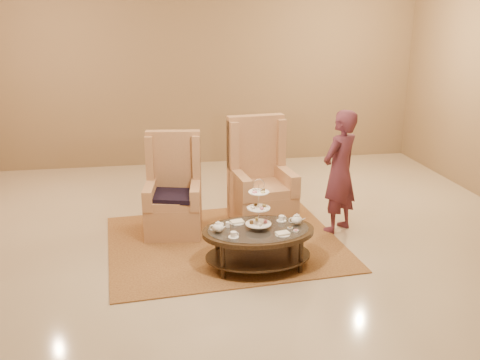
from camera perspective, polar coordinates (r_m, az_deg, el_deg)
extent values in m
plane|color=#C6B293|center=(6.29, -0.56, -7.82)|extent=(8.00, 8.00, 0.00)
cube|color=silver|center=(6.29, -0.56, -7.82)|extent=(8.00, 8.00, 0.02)
cube|color=#8D704D|center=(9.70, -4.43, 11.92)|extent=(8.00, 0.04, 3.50)
cube|color=#A07238|center=(6.55, -1.64, -6.67)|extent=(2.91, 2.49, 0.01)
cylinder|color=black|center=(5.63, -1.85, -8.76)|extent=(0.05, 0.05, 0.40)
cylinder|color=black|center=(5.79, 6.50, -8.10)|extent=(0.05, 0.05, 0.40)
cylinder|color=black|center=(6.02, -2.42, -6.93)|extent=(0.05, 0.05, 0.40)
cylinder|color=black|center=(6.17, 5.38, -6.37)|extent=(0.05, 0.05, 0.40)
cylinder|color=silver|center=(5.69, 2.00, -2.91)|extent=(0.01, 0.01, 0.50)
torus|color=silver|center=(5.61, 2.02, -0.52)|extent=(0.13, 0.01, 0.13)
cylinder|color=white|center=(5.76, 1.98, -4.68)|extent=(0.28, 0.28, 0.01)
cylinder|color=white|center=(5.70, 2.00, -3.00)|extent=(0.25, 0.25, 0.01)
cylinder|color=white|center=(5.64, 2.01, -1.29)|extent=(0.22, 0.22, 0.01)
cylinder|color=#CA6777|center=(5.77, 2.73, -4.43)|extent=(0.04, 0.04, 0.03)
cylinder|color=tan|center=(5.82, 1.83, -4.20)|extent=(0.04, 0.04, 0.03)
cylinder|color=brown|center=(5.74, 1.22, -4.53)|extent=(0.04, 0.04, 0.03)
cylinder|color=beige|center=(5.68, 2.13, -4.77)|extent=(0.04, 0.04, 0.03)
ellipsoid|color=tan|center=(5.72, 2.60, -2.70)|extent=(0.04, 0.04, 0.03)
ellipsoid|color=brown|center=(5.75, 1.67, -2.60)|extent=(0.04, 0.04, 0.03)
ellipsoid|color=beige|center=(5.66, 1.39, -2.92)|extent=(0.04, 0.04, 0.03)
ellipsoid|color=#CA6777|center=(5.63, 2.33, -3.03)|extent=(0.04, 0.04, 0.03)
cube|color=brown|center=(5.67, 2.44, -1.02)|extent=(0.05, 0.03, 0.02)
cube|color=beige|center=(5.67, 1.58, -1.01)|extent=(0.05, 0.03, 0.02)
cube|color=#CA6777|center=(5.59, 1.58, -1.29)|extent=(0.05, 0.03, 0.02)
cube|color=tan|center=(5.59, 2.46, -1.30)|extent=(0.05, 0.03, 0.02)
ellipsoid|color=white|center=(5.68, -2.35, -5.08)|extent=(0.12, 0.12, 0.10)
cylinder|color=white|center=(5.66, -2.36, -4.61)|extent=(0.06, 0.06, 0.01)
sphere|color=white|center=(5.66, -2.36, -4.49)|extent=(0.02, 0.02, 0.02)
cone|color=white|center=(5.69, -1.60, -4.98)|extent=(0.07, 0.02, 0.05)
torus|color=white|center=(5.67, -2.96, -5.11)|extent=(0.07, 0.01, 0.07)
ellipsoid|color=white|center=(5.91, 6.08, -4.25)|extent=(0.12, 0.12, 0.10)
cylinder|color=white|center=(5.89, 6.09, -3.80)|extent=(0.06, 0.06, 0.01)
sphere|color=white|center=(5.88, 6.10, -3.68)|extent=(0.02, 0.02, 0.02)
cone|color=white|center=(5.92, 6.78, -4.16)|extent=(0.07, 0.02, 0.05)
torus|color=white|center=(5.89, 5.51, -4.29)|extent=(0.07, 0.01, 0.07)
cylinder|color=white|center=(5.57, -0.70, -6.10)|extent=(0.11, 0.11, 0.01)
cylinder|color=white|center=(5.56, -0.70, -5.80)|extent=(0.06, 0.06, 0.05)
torus|color=white|center=(5.56, -0.31, -5.78)|extent=(0.04, 0.01, 0.04)
cylinder|color=white|center=(6.01, 4.44, -4.34)|extent=(0.11, 0.11, 0.01)
cylinder|color=white|center=(6.00, 4.45, -4.07)|extent=(0.06, 0.06, 0.05)
torus|color=white|center=(6.00, 4.80, -4.04)|extent=(0.04, 0.01, 0.04)
cylinder|color=white|center=(5.93, -0.31, -4.58)|extent=(0.16, 0.16, 0.01)
cube|color=beige|center=(5.93, -0.31, -4.46)|extent=(0.16, 0.13, 0.02)
cylinder|color=white|center=(5.65, 4.57, -5.81)|extent=(0.16, 0.16, 0.01)
cube|color=beige|center=(5.64, 4.57, -5.68)|extent=(0.16, 0.13, 0.02)
cylinder|color=white|center=(5.81, -1.32, -4.78)|extent=(0.04, 0.04, 0.06)
cylinder|color=white|center=(5.74, 5.98, -5.42)|extent=(0.06, 0.06, 0.01)
cylinder|color=#CA6777|center=(5.74, 5.99, -5.33)|extent=(0.04, 0.04, 0.01)
cylinder|color=white|center=(5.81, 5.37, -5.11)|extent=(0.06, 0.06, 0.01)
cylinder|color=brown|center=(5.81, 5.37, -5.02)|extent=(0.04, 0.04, 0.01)
cylinder|color=white|center=(5.89, -2.01, -4.72)|extent=(0.06, 0.06, 0.01)
cylinder|color=beige|center=(5.88, -2.01, -4.63)|extent=(0.04, 0.04, 0.01)
cube|color=tan|center=(6.81, -7.05, -4.03)|extent=(0.76, 0.76, 0.41)
cube|color=tan|center=(6.68, -7.17, -2.16)|extent=(0.65, 0.65, 0.10)
cube|color=tan|center=(6.93, -7.01, 0.12)|extent=(0.69, 0.22, 1.27)
cube|color=tan|center=(6.85, -9.56, 2.33)|extent=(0.12, 0.22, 0.58)
cube|color=tan|center=(6.80, -4.67, 2.40)|extent=(0.12, 0.22, 0.58)
cube|color=tan|center=(6.68, -9.60, -1.56)|extent=(0.19, 0.62, 0.25)
cube|color=tan|center=(6.63, -4.76, -1.50)|extent=(0.19, 0.62, 0.25)
cube|color=black|center=(6.63, -7.21, -1.69)|extent=(0.64, 0.61, 0.06)
cube|color=tan|center=(7.05, 2.37, -2.95)|extent=(0.83, 0.83, 0.45)
cube|color=tan|center=(6.91, 2.54, -0.93)|extent=(0.71, 0.71, 0.11)
cube|color=tan|center=(7.18, 1.63, 1.43)|extent=(0.77, 0.23, 1.40)
cube|color=tan|center=(6.97, -0.77, 3.68)|extent=(0.13, 0.25, 0.65)
cube|color=tan|center=(7.16, 4.23, 4.02)|extent=(0.13, 0.25, 0.65)
cube|color=tan|center=(6.79, 0.05, -0.47)|extent=(0.20, 0.69, 0.28)
cube|color=tan|center=(6.98, 4.98, -0.03)|extent=(0.20, 0.69, 0.28)
imported|color=#5A2634|center=(6.78, 10.58, 0.87)|extent=(0.68, 0.63, 1.57)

